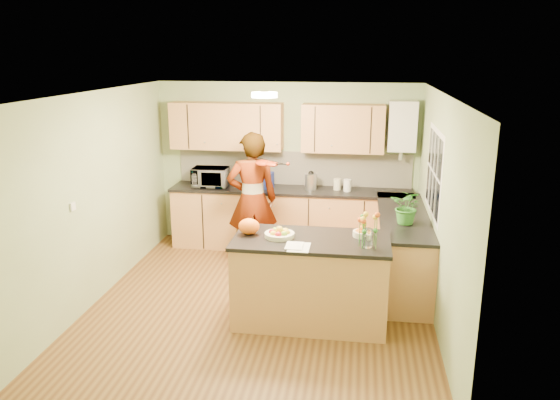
# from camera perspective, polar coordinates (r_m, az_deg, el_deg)

# --- Properties ---
(floor) EXTENTS (4.50, 4.50, 0.00)m
(floor) POSITION_cam_1_polar(r_m,az_deg,el_deg) (6.73, -1.93, -10.66)
(floor) COLOR #543318
(floor) RESTS_ON ground
(ceiling) EXTENTS (4.00, 4.50, 0.02)m
(ceiling) POSITION_cam_1_polar(r_m,az_deg,el_deg) (6.07, -2.15, 11.08)
(ceiling) COLOR white
(ceiling) RESTS_ON wall_back
(wall_back) EXTENTS (4.00, 0.02, 2.50)m
(wall_back) POSITION_cam_1_polar(r_m,az_deg,el_deg) (8.45, 0.73, 3.73)
(wall_back) COLOR gray
(wall_back) RESTS_ON floor
(wall_front) EXTENTS (4.00, 0.02, 2.50)m
(wall_front) POSITION_cam_1_polar(r_m,az_deg,el_deg) (4.22, -7.63, -8.58)
(wall_front) COLOR gray
(wall_front) RESTS_ON floor
(wall_left) EXTENTS (0.02, 4.50, 2.50)m
(wall_left) POSITION_cam_1_polar(r_m,az_deg,el_deg) (6.92, -18.54, 0.32)
(wall_left) COLOR gray
(wall_left) RESTS_ON floor
(wall_right) EXTENTS (0.02, 4.50, 2.50)m
(wall_right) POSITION_cam_1_polar(r_m,az_deg,el_deg) (6.25, 16.31, -1.08)
(wall_right) COLOR gray
(wall_right) RESTS_ON floor
(back_counter) EXTENTS (3.64, 0.62, 0.94)m
(back_counter) POSITION_cam_1_polar(r_m,az_deg,el_deg) (8.34, 1.12, -1.95)
(back_counter) COLOR #B57748
(back_counter) RESTS_ON floor
(right_counter) EXTENTS (0.62, 2.24, 0.94)m
(right_counter) POSITION_cam_1_polar(r_m,az_deg,el_deg) (7.26, 12.64, -5.01)
(right_counter) COLOR #B57748
(right_counter) RESTS_ON floor
(splashback) EXTENTS (3.60, 0.02, 0.52)m
(splashback) POSITION_cam_1_polar(r_m,az_deg,el_deg) (8.43, 1.39, 3.36)
(splashback) COLOR beige
(splashback) RESTS_ON back_counter
(upper_cabinets) EXTENTS (3.20, 0.34, 0.70)m
(upper_cabinets) POSITION_cam_1_polar(r_m,az_deg,el_deg) (8.20, -0.64, 7.64)
(upper_cabinets) COLOR #B57748
(upper_cabinets) RESTS_ON wall_back
(boiler) EXTENTS (0.40, 0.30, 0.86)m
(boiler) POSITION_cam_1_polar(r_m,az_deg,el_deg) (8.13, 12.66, 7.53)
(boiler) COLOR white
(boiler) RESTS_ON wall_back
(window_right) EXTENTS (0.01, 1.30, 1.05)m
(window_right) POSITION_cam_1_polar(r_m,az_deg,el_deg) (6.75, 15.79, 2.79)
(window_right) COLOR white
(window_right) RESTS_ON wall_right
(light_switch) EXTENTS (0.02, 0.09, 0.09)m
(light_switch) POSITION_cam_1_polar(r_m,az_deg,el_deg) (6.40, -20.84, -0.64)
(light_switch) COLOR white
(light_switch) RESTS_ON wall_left
(ceiling_lamp) EXTENTS (0.30, 0.30, 0.07)m
(ceiling_lamp) POSITION_cam_1_polar(r_m,az_deg,el_deg) (6.36, -1.64, 10.93)
(ceiling_lamp) COLOR #FFEABF
(ceiling_lamp) RESTS_ON ceiling
(peninsula_island) EXTENTS (1.70, 0.87, 0.98)m
(peninsula_island) POSITION_cam_1_polar(r_m,az_deg,el_deg) (6.13, 3.22, -8.34)
(peninsula_island) COLOR #B57748
(peninsula_island) RESTS_ON floor
(fruit_dish) EXTENTS (0.33, 0.33, 0.11)m
(fruit_dish) POSITION_cam_1_polar(r_m,az_deg,el_deg) (5.98, -0.06, -3.46)
(fruit_dish) COLOR beige
(fruit_dish) RESTS_ON peninsula_island
(orange_bowl) EXTENTS (0.21, 0.21, 0.12)m
(orange_bowl) POSITION_cam_1_polar(r_m,az_deg,el_deg) (6.06, 8.62, -3.32)
(orange_bowl) COLOR beige
(orange_bowl) RESTS_ON peninsula_island
(flower_vase) EXTENTS (0.24, 0.24, 0.44)m
(flower_vase) POSITION_cam_1_polar(r_m,az_deg,el_deg) (5.67, 9.21, -2.14)
(flower_vase) COLOR silver
(flower_vase) RESTS_ON peninsula_island
(orange_bag) EXTENTS (0.25, 0.21, 0.18)m
(orange_bag) POSITION_cam_1_polar(r_m,az_deg,el_deg) (6.07, -3.26, -2.77)
(orange_bag) COLOR orange
(orange_bag) RESTS_ON peninsula_island
(papers) EXTENTS (0.22, 0.30, 0.01)m
(papers) POSITION_cam_1_polar(r_m,az_deg,el_deg) (5.68, 2.00, -4.94)
(papers) COLOR white
(papers) RESTS_ON peninsula_island
(violinist) EXTENTS (0.79, 0.63, 1.90)m
(violinist) POSITION_cam_1_polar(r_m,az_deg,el_deg) (7.57, -2.92, 0.02)
(violinist) COLOR tan
(violinist) RESTS_ON floor
(violin) EXTENTS (0.64, 0.56, 0.16)m
(violin) POSITION_cam_1_polar(r_m,az_deg,el_deg) (7.19, -1.75, 3.88)
(violin) COLOR #581805
(violin) RESTS_ON violinist
(microwave) EXTENTS (0.54, 0.37, 0.29)m
(microwave) POSITION_cam_1_polar(r_m,az_deg,el_deg) (8.39, -7.29, 2.38)
(microwave) COLOR white
(microwave) RESTS_ON back_counter
(blue_box) EXTENTS (0.32, 0.25, 0.24)m
(blue_box) POSITION_cam_1_polar(r_m,az_deg,el_deg) (8.24, -1.82, 2.07)
(blue_box) COLOR navy
(blue_box) RESTS_ON back_counter
(kettle) EXTENTS (0.18, 0.18, 0.33)m
(kettle) POSITION_cam_1_polar(r_m,az_deg,el_deg) (8.15, 3.23, 2.03)
(kettle) COLOR silver
(kettle) RESTS_ON back_counter
(jar_cream) EXTENTS (0.13, 0.13, 0.17)m
(jar_cream) POSITION_cam_1_polar(r_m,az_deg,el_deg) (8.18, 5.99, 1.65)
(jar_cream) COLOR beige
(jar_cream) RESTS_ON back_counter
(jar_white) EXTENTS (0.13, 0.13, 0.18)m
(jar_white) POSITION_cam_1_polar(r_m,az_deg,el_deg) (8.12, 7.06, 1.53)
(jar_white) COLOR white
(jar_white) RESTS_ON back_counter
(potted_plant) EXTENTS (0.49, 0.46, 0.43)m
(potted_plant) POSITION_cam_1_polar(r_m,az_deg,el_deg) (6.67, 13.21, -0.69)
(potted_plant) COLOR #337D29
(potted_plant) RESTS_ON right_counter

